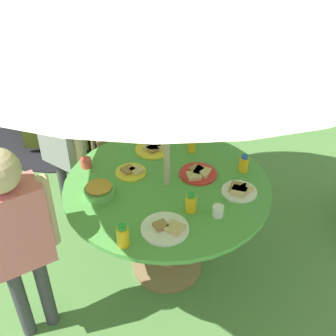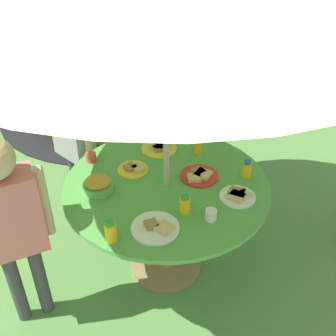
{
  "view_description": "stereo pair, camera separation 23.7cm",
  "coord_description": "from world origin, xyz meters",
  "px_view_note": "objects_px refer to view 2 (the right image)",
  "views": [
    {
      "loc": [
        0.05,
        -1.94,
        2.19
      ],
      "look_at": [
        0.01,
        0.03,
        0.8
      ],
      "focal_mm": 44.78,
      "sensor_mm": 36.0,
      "label": 1
    },
    {
      "loc": [
        0.29,
        -1.92,
        2.19
      ],
      "look_at": [
        0.01,
        0.03,
        0.8
      ],
      "focal_mm": 44.78,
      "sensor_mm": 36.0,
      "label": 2
    }
  ],
  "objects_px": {
    "juice_bottle_far_right": "(198,145)",
    "cup_far": "(211,215)",
    "wooden_chair": "(135,110)",
    "plate_near_left": "(157,228)",
    "plate_near_right": "(199,175)",
    "dome_tent": "(97,54)",
    "juice_bottle_far_left": "(111,232)",
    "snack_bowl": "(98,185)",
    "child_in_grey_shirt": "(72,129)",
    "plate_front_edge": "(160,147)",
    "child_in_yellow_shirt": "(208,118)",
    "cup_near": "(91,157)",
    "plate_center_front": "(133,169)",
    "juice_bottle_center_back": "(185,204)",
    "plate_mid_right": "(238,196)",
    "child_in_pink_shirt": "(9,215)",
    "garden_table": "(167,203)",
    "juice_bottle_mid_left": "(247,169)"
  },
  "relations": [
    {
      "from": "child_in_grey_shirt",
      "to": "snack_bowl",
      "type": "bearing_deg",
      "value": -25.5
    },
    {
      "from": "juice_bottle_far_left",
      "to": "juice_bottle_mid_left",
      "type": "distance_m",
      "value": 0.92
    },
    {
      "from": "wooden_chair",
      "to": "child_in_pink_shirt",
      "type": "height_order",
      "value": "child_in_pink_shirt"
    },
    {
      "from": "juice_bottle_far_left",
      "to": "cup_near",
      "type": "relative_size",
      "value": 1.87
    },
    {
      "from": "wooden_chair",
      "to": "plate_near_left",
      "type": "xyz_separation_m",
      "value": [
        0.47,
        -1.63,
        0.2
      ]
    },
    {
      "from": "plate_front_edge",
      "to": "juice_bottle_center_back",
      "type": "bearing_deg",
      "value": -68.73
    },
    {
      "from": "child_in_grey_shirt",
      "to": "child_in_pink_shirt",
      "type": "relative_size",
      "value": 0.92
    },
    {
      "from": "garden_table",
      "to": "plate_center_front",
      "type": "xyz_separation_m",
      "value": [
        -0.22,
        0.1,
        0.16
      ]
    },
    {
      "from": "snack_bowl",
      "to": "plate_near_left",
      "type": "bearing_deg",
      "value": -34.89
    },
    {
      "from": "child_in_grey_shirt",
      "to": "snack_bowl",
      "type": "height_order",
      "value": "child_in_grey_shirt"
    },
    {
      "from": "snack_bowl",
      "to": "wooden_chair",
      "type": "bearing_deg",
      "value": 93.78
    },
    {
      "from": "child_in_grey_shirt",
      "to": "juice_bottle_far_right",
      "type": "relative_size",
      "value": 9.06
    },
    {
      "from": "child_in_yellow_shirt",
      "to": "cup_near",
      "type": "relative_size",
      "value": 16.8
    },
    {
      "from": "garden_table",
      "to": "snack_bowl",
      "type": "distance_m",
      "value": 0.44
    },
    {
      "from": "dome_tent",
      "to": "plate_near_left",
      "type": "height_order",
      "value": "dome_tent"
    },
    {
      "from": "snack_bowl",
      "to": "juice_bottle_mid_left",
      "type": "height_order",
      "value": "juice_bottle_mid_left"
    },
    {
      "from": "wooden_chair",
      "to": "plate_near_left",
      "type": "bearing_deg",
      "value": -94.33
    },
    {
      "from": "plate_near_right",
      "to": "dome_tent",
      "type": "bearing_deg",
      "value": 120.88
    },
    {
      "from": "juice_bottle_center_back",
      "to": "cup_near",
      "type": "xyz_separation_m",
      "value": [
        -0.63,
        0.39,
        -0.02
      ]
    },
    {
      "from": "dome_tent",
      "to": "cup_far",
      "type": "distance_m",
      "value": 2.76
    },
    {
      "from": "child_in_grey_shirt",
      "to": "juice_bottle_far_right",
      "type": "height_order",
      "value": "child_in_grey_shirt"
    },
    {
      "from": "snack_bowl",
      "to": "plate_center_front",
      "type": "distance_m",
      "value": 0.27
    },
    {
      "from": "child_in_pink_shirt",
      "to": "cup_near",
      "type": "xyz_separation_m",
      "value": [
        0.23,
        0.63,
        -0.05
      ]
    },
    {
      "from": "plate_mid_right",
      "to": "juice_bottle_center_back",
      "type": "xyz_separation_m",
      "value": [
        -0.28,
        -0.16,
        0.04
      ]
    },
    {
      "from": "cup_near",
      "to": "child_in_grey_shirt",
      "type": "bearing_deg",
      "value": 125.03
    },
    {
      "from": "plate_front_edge",
      "to": "juice_bottle_mid_left",
      "type": "distance_m",
      "value": 0.6
    },
    {
      "from": "snack_bowl",
      "to": "juice_bottle_far_right",
      "type": "bearing_deg",
      "value": 41.93
    },
    {
      "from": "plate_front_edge",
      "to": "snack_bowl",
      "type": "bearing_deg",
      "value": -119.82
    },
    {
      "from": "plate_mid_right",
      "to": "juice_bottle_far_right",
      "type": "relative_size",
      "value": 1.61
    },
    {
      "from": "dome_tent",
      "to": "snack_bowl",
      "type": "relative_size",
      "value": 13.28
    },
    {
      "from": "snack_bowl",
      "to": "plate_near_left",
      "type": "xyz_separation_m",
      "value": [
        0.38,
        -0.27,
        -0.03
      ]
    },
    {
      "from": "dome_tent",
      "to": "juice_bottle_far_left",
      "type": "bearing_deg",
      "value": -70.27
    },
    {
      "from": "child_in_pink_shirt",
      "to": "juice_bottle_center_back",
      "type": "height_order",
      "value": "child_in_pink_shirt"
    },
    {
      "from": "juice_bottle_far_right",
      "to": "cup_far",
      "type": "distance_m",
      "value": 0.64
    },
    {
      "from": "plate_front_edge",
      "to": "cup_near",
      "type": "xyz_separation_m",
      "value": [
        -0.4,
        -0.2,
        0.02
      ]
    },
    {
      "from": "child_in_pink_shirt",
      "to": "juice_bottle_mid_left",
      "type": "height_order",
      "value": "child_in_pink_shirt"
    },
    {
      "from": "wooden_chair",
      "to": "child_in_pink_shirt",
      "type": "relative_size",
      "value": 0.76
    },
    {
      "from": "wooden_chair",
      "to": "plate_center_front",
      "type": "distance_m",
      "value": 1.19
    },
    {
      "from": "dome_tent",
      "to": "juice_bottle_center_back",
      "type": "xyz_separation_m",
      "value": [
        1.18,
        -2.39,
        0.11
      ]
    },
    {
      "from": "plate_near_right",
      "to": "plate_mid_right",
      "type": "bearing_deg",
      "value": -35.22
    },
    {
      "from": "plate_front_edge",
      "to": "plate_near_right",
      "type": "relative_size",
      "value": 1.02
    },
    {
      "from": "juice_bottle_far_right",
      "to": "plate_near_right",
      "type": "bearing_deg",
      "value": -82.59
    },
    {
      "from": "child_in_yellow_shirt",
      "to": "plate_near_right",
      "type": "bearing_deg",
      "value": 12.57
    },
    {
      "from": "dome_tent",
      "to": "plate_front_edge",
      "type": "bearing_deg",
      "value": -60.13
    },
    {
      "from": "plate_center_front",
      "to": "plate_near_right",
      "type": "xyz_separation_m",
      "value": [
        0.4,
        -0.01,
        0.0
      ]
    },
    {
      "from": "dome_tent",
      "to": "juice_bottle_far_left",
      "type": "distance_m",
      "value": 2.78
    },
    {
      "from": "plate_center_front",
      "to": "child_in_pink_shirt",
      "type": "bearing_deg",
      "value": -131.82
    },
    {
      "from": "snack_bowl",
      "to": "plate_near_right",
      "type": "height_order",
      "value": "snack_bowl"
    },
    {
      "from": "plate_near_right",
      "to": "plate_mid_right",
      "type": "xyz_separation_m",
      "value": [
        0.23,
        -0.16,
        0.0
      ]
    },
    {
      "from": "wooden_chair",
      "to": "child_in_grey_shirt",
      "type": "relative_size",
      "value": 0.82
    }
  ]
}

